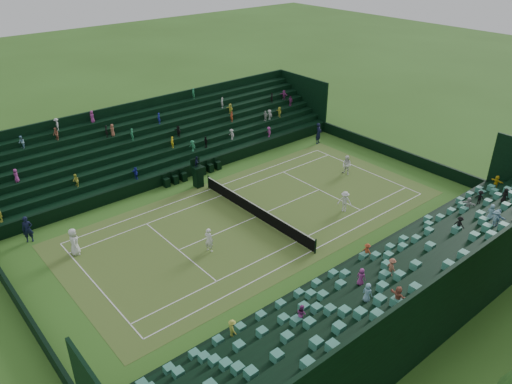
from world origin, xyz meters
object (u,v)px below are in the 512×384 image
Objects in this scene: tennis_net at (256,211)px; player_far_east at (345,201)px; player_near_west at (74,242)px; player_near_east at (209,240)px; umpire_chair at (198,174)px; player_far_west at (347,165)px.

tennis_net is 7.42× the size of player_far_east.
player_near_east is (5.09, 6.59, -0.07)m from player_near_west.
player_far_east is at bearing -120.29° from player_near_east.
player_near_west is 1.09× the size of player_near_east.
player_far_east is (9.96, 5.86, -0.31)m from umpire_chair.
player_far_west is 6.15m from player_far_east.
player_far_west is at bearing -79.63° from player_near_west.
tennis_net is 6.40m from player_far_east.
tennis_net is 10.15m from player_far_west.
tennis_net is 7.00× the size of player_near_east.
player_near_west reaches higher than player_far_west.
player_near_east is (7.85, -4.47, -0.26)m from umpire_chair.
umpire_chair is 11.55m from player_far_east.
player_near_west is at bearing -75.99° from umpire_chair.
player_far_east is (3.92, -4.73, -0.04)m from player_far_west.
player_near_west is 1.15× the size of player_far_east.
player_near_east is 10.54m from player_far_east.
player_near_west is 21.90m from player_far_west.
player_far_west reaches higher than tennis_net.
player_far_east is (3.42, 5.40, 0.26)m from tennis_net.
player_far_east is (7.20, 16.92, -0.12)m from player_near_west.
umpire_chair is (-6.54, -0.46, 0.57)m from tennis_net.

